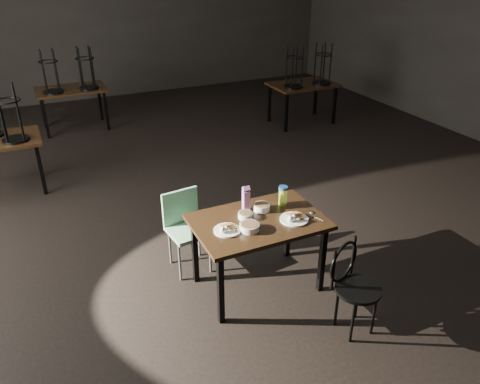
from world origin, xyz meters
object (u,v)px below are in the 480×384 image
main_table (258,227)px  water_bottle (283,195)px  school_chair (186,223)px  bentwood_chair (352,281)px  juice_carton (246,199)px

main_table → water_bottle: bearing=25.0°
main_table → school_chair: school_chair is taller
bentwood_chair → water_bottle: bearing=76.4°
main_table → water_bottle: size_ratio=6.15×
juice_carton → school_chair: 0.73m
juice_carton → school_chair: (-0.48, 0.41, -0.37)m
juice_carton → water_bottle: bearing=-8.0°
bentwood_chair → school_chair: size_ratio=0.99×
bentwood_chair → juice_carton: bearing=94.6°
water_bottle → bentwood_chair: 1.06m
water_bottle → school_chair: water_bottle is taller
juice_carton → bentwood_chair: (0.48, -1.05, -0.38)m
juice_carton → water_bottle: size_ratio=1.31×
main_table → juice_carton: juice_carton is taller
school_chair → main_table: bearing=-57.5°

